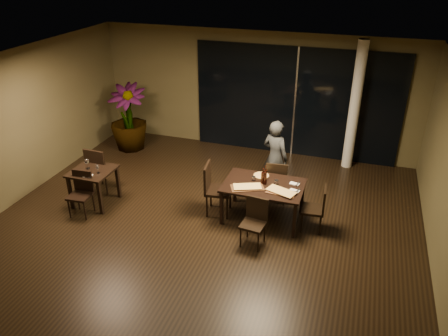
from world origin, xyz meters
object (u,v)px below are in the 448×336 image
main_table (263,188)px  potted_plant (128,118)px  chair_main_left (214,186)px  bottle_b (265,178)px  bottle_a (263,176)px  chair_main_right (317,206)px  chair_side_far (99,168)px  chair_side_near (81,191)px  bottle_c (265,173)px  chair_main_near (255,219)px  chair_main_far (277,180)px  side_table (93,176)px  diner (275,157)px

main_table → potted_plant: bearing=152.0°
chair_main_left → bottle_b: size_ratio=4.11×
bottle_a → chair_main_right: bearing=-4.7°
chair_main_left → chair_side_far: (-2.57, 0.01, -0.01)m
chair_side_near → bottle_c: (3.41, 1.04, 0.42)m
bottle_b → bottle_a: bearing=172.4°
bottle_b → chair_side_near: bearing=-164.9°
chair_main_near → potted_plant: size_ratio=0.51×
chair_main_right → potted_plant: bearing=-117.9°
chair_side_far → chair_main_far: bearing=-166.2°
chair_main_far → bottle_a: (-0.15, -0.64, 0.39)m
chair_main_left → bottle_c: 1.03m
chair_main_near → potted_plant: (-4.11, 2.95, 0.36)m
potted_plant → main_table: bearing=-28.0°
main_table → side_table: size_ratio=1.88×
chair_side_far → chair_side_near: size_ratio=1.16×
chair_main_near → chair_side_near: chair_side_near is taller
diner → bottle_a: 1.07m
chair_side_near → bottle_c: bearing=12.4°
potted_plant → chair_main_near: bearing=-35.7°
chair_side_far → bottle_b: (3.55, 0.10, 0.30)m
bottle_a → bottle_c: (0.02, 0.11, 0.00)m
bottle_b → bottle_c: size_ratio=0.79×
chair_side_far → chair_side_near: 0.84m
chair_side_near → potted_plant: 3.14m
chair_main_left → chair_side_far: 2.57m
diner → bottle_c: 0.97m
chair_side_far → diner: 3.71m
chair_main_left → bottle_a: 1.00m
main_table → diner: diner is taller
potted_plant → chair_main_left: bearing=-35.9°
side_table → bottle_a: size_ratio=2.53×
chair_main_left → potted_plant: 3.83m
bottle_b → bottle_c: bottle_c is taller
side_table → chair_side_near: size_ratio=0.90×
side_table → chair_main_far: 3.71m
potted_plant → bottle_b: (4.08, -2.13, 0.03)m
bottle_a → bottle_b: bearing=-7.6°
chair_main_near → main_table: bearing=99.8°
chair_main_far → chair_main_right: (0.91, -0.72, -0.02)m
chair_main_near → chair_main_left: (-1.01, 0.71, 0.10)m
chair_main_right → main_table: bearing=-97.4°
main_table → bottle_a: size_ratio=4.74×
chair_main_left → chair_side_near: size_ratio=1.19×
main_table → bottle_c: size_ratio=4.62×
chair_side_far → main_table: bearing=-176.6°
chair_main_right → bottle_a: size_ratio=2.82×
bottle_a → bottle_c: size_ratio=0.97×
bottle_b → chair_main_left: bearing=-173.5°
chair_main_far → chair_side_far: 3.73m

